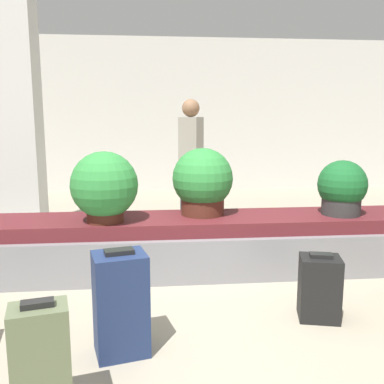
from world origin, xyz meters
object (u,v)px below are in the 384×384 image
(pillar, at_px, (19,112))
(suitcase_1, at_px, (121,303))
(potted_plant_0, at_px, (342,188))
(potted_plant_2, at_px, (203,182))
(suitcase_0, at_px, (41,366))
(suitcase_4, at_px, (319,288))
(potted_plant_1, at_px, (104,187))
(traveler_0, at_px, (191,149))

(pillar, relative_size, suitcase_1, 4.54)
(potted_plant_0, bearing_deg, potted_plant_2, 174.15)
(suitcase_1, distance_m, potted_plant_2, 1.85)
(suitcase_0, distance_m, suitcase_1, 0.72)
(suitcase_0, bearing_deg, suitcase_4, 15.20)
(suitcase_1, height_order, potted_plant_1, potted_plant_1)
(suitcase_0, relative_size, traveler_0, 0.37)
(potted_plant_1, bearing_deg, traveler_0, 64.01)
(suitcase_1, relative_size, potted_plant_2, 1.04)
(potted_plant_1, distance_m, traveler_0, 2.33)
(potted_plant_2, bearing_deg, traveler_0, 88.21)
(potted_plant_0, xyz_separation_m, traveler_0, (-1.35, 1.99, 0.26))
(pillar, height_order, suitcase_1, pillar)
(pillar, distance_m, suitcase_1, 3.65)
(suitcase_0, xyz_separation_m, traveler_0, (1.14, 4.10, 0.77))
(pillar, relative_size, traveler_0, 1.78)
(pillar, height_order, potted_plant_0, pillar)
(suitcase_1, xyz_separation_m, potted_plant_2, (0.73, 1.61, 0.55))
(potted_plant_1, bearing_deg, potted_plant_0, 2.12)
(potted_plant_1, bearing_deg, suitcase_4, -31.25)
(suitcase_0, height_order, potted_plant_1, potted_plant_1)
(suitcase_1, relative_size, traveler_0, 0.39)
(traveler_0, bearing_deg, potted_plant_1, -74.68)
(suitcase_1, xyz_separation_m, potted_plant_0, (2.14, 1.47, 0.48))
(suitcase_0, bearing_deg, potted_plant_2, 51.23)
(suitcase_4, height_order, potted_plant_1, potted_plant_1)
(potted_plant_0, xyz_separation_m, potted_plant_1, (-2.36, -0.09, 0.06))
(pillar, bearing_deg, suitcase_1, -64.98)
(traveler_0, bearing_deg, suitcase_0, -64.19)
(pillar, bearing_deg, suitcase_0, -73.58)
(potted_plant_2, distance_m, traveler_0, 1.86)
(suitcase_0, distance_m, traveler_0, 4.32)
(suitcase_4, xyz_separation_m, potted_plant_0, (0.66, 1.12, 0.58))
(potted_plant_0, bearing_deg, suitcase_1, -145.52)
(suitcase_4, distance_m, potted_plant_0, 1.42)
(traveler_0, bearing_deg, pillar, -129.52)
(pillar, relative_size, suitcase_4, 6.18)
(suitcase_0, bearing_deg, potted_plant_1, 73.40)
(pillar, xyz_separation_m, suitcase_4, (2.93, -2.75, -1.35))
(suitcase_0, height_order, traveler_0, traveler_0)
(traveler_0, bearing_deg, suitcase_4, -36.24)
(suitcase_4, distance_m, traveler_0, 3.30)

